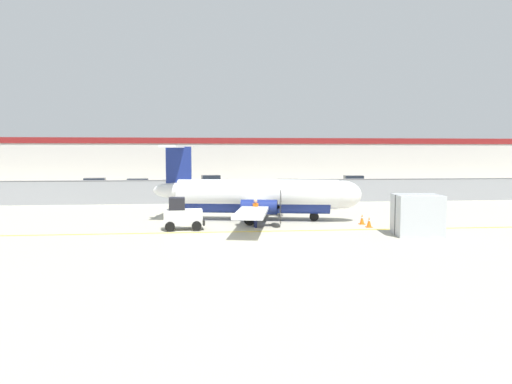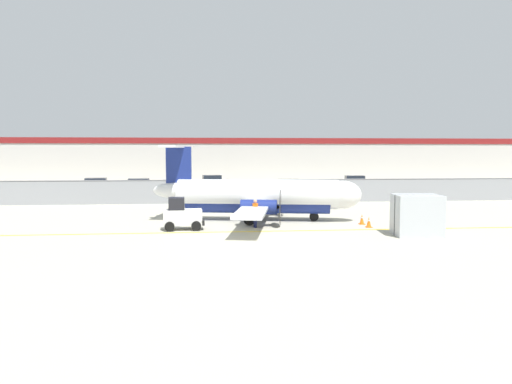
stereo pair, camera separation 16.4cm
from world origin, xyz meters
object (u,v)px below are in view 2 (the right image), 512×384
Objects in this scene: ground_crew_worker at (255,212)px; parked_car_2 at (181,182)px; parked_car_3 at (213,182)px; parked_car_6 at (337,187)px; parked_car_1 at (138,186)px; parked_car_7 at (354,182)px; commuter_airplane at (261,196)px; traffic_cone_near_right at (362,219)px; cargo_container at (417,215)px; parked_car_0 at (95,185)px; parked_car_4 at (262,188)px; parked_car_5 at (287,187)px; traffic_cone_near_left at (369,222)px; baggage_tug at (182,215)px.

parked_car_2 is (-5.92, 31.96, -0.06)m from ground_crew_worker.
parked_car_3 and parked_car_6 have the same top height.
parked_car_1 is 25.39m from parked_car_7.
parked_car_6 is (9.75, 17.42, -0.71)m from commuter_airplane.
parked_car_1 is at bearing -145.74° from parked_car_3.
commuter_airplane is at bearing -82.18° from parked_car_2.
commuter_airplane is 25.02× the size of traffic_cone_near_right.
cargo_container reaches higher than parked_car_6.
commuter_airplane reaches higher than parked_car_0.
commuter_airplane is 24.29m from parked_car_1.
parked_car_3 is 12.54m from parked_car_4.
traffic_cone_near_right is at bearing -10.80° from commuter_airplane.
parked_car_4 is at bearing -74.99° from parked_car_3.
traffic_cone_near_right is 21.19m from parked_car_5.
parked_car_0 is (-15.59, 23.35, -0.71)m from commuter_airplane.
parked_car_1 is (4.78, -1.61, 0.00)m from parked_car_0.
parked_car_0 is (-21.64, 25.76, 0.58)m from traffic_cone_near_right.
parked_car_6 is (20.56, -4.33, 0.00)m from parked_car_1.
cargo_container reaches higher than parked_car_1.
traffic_cone_near_left is 0.15× the size of parked_car_0.
traffic_cone_near_left is (6.05, -3.69, -1.29)m from commuter_airplane.
traffic_cone_near_right is (-1.64, 4.33, -0.79)m from cargo_container.
parked_car_0 is at bearing -153.19° from parked_car_2.
parked_car_4 reaches higher than traffic_cone_near_right.
parked_car_7 is (12.18, 8.83, 0.00)m from parked_car_4.
parked_car_0 is at bearing 128.67° from traffic_cone_near_left.
parked_car_2 is at bearing -86.85° from ground_crew_worker.
traffic_cone_near_left is at bearing -73.83° from parked_car_2.
baggage_tug reaches higher than parked_car_2.
commuter_airplane reaches higher than baggage_tug.
parked_car_2 is at bearing -1.58° from parked_car_7.
ground_crew_worker is at bearing 2.26° from baggage_tug.
parked_car_5 is at bearing 159.67° from parked_car_6.
baggage_tug reaches higher than parked_car_4.
parked_car_6 is (14.77, 20.86, 0.04)m from baggage_tug.
traffic_cone_near_right is 0.15× the size of parked_car_3.
baggage_tug reaches higher than traffic_cone_near_right.
parked_car_7 is at bearing 53.84° from baggage_tug.
parked_car_2 is 1.00× the size of parked_car_5.
parked_car_7 is (25.02, 4.36, 0.00)m from parked_car_1.
ground_crew_worker is 6.80m from traffic_cone_near_right.
parked_car_7 is (19.23, 29.54, 0.04)m from baggage_tug.
cargo_container is at bearing -61.85° from traffic_cone_near_left.
parked_car_0 reaches higher than traffic_cone_near_right.
ground_crew_worker is at bearing -93.53° from parked_car_3.
parked_car_1 reaches higher than traffic_cone_near_left.
baggage_tug reaches higher than parked_car_6.
commuter_airplane reaches higher than parked_car_2.
baggage_tug is 11.12m from traffic_cone_near_right.
parked_car_4 reaches higher than traffic_cone_near_left.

